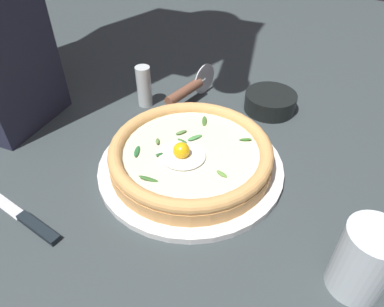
{
  "coord_description": "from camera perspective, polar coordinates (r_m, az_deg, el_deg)",
  "views": [
    {
      "loc": [
        0.31,
        -0.39,
        0.43
      ],
      "look_at": [
        0.05,
        0.0,
        0.03
      ],
      "focal_mm": 32.87,
      "sensor_mm": 36.0,
      "label": 1
    }
  ],
  "objects": [
    {
      "name": "pepper_shaker",
      "position": [
        0.79,
        -7.79,
        10.74
      ],
      "size": [
        0.03,
        0.03,
        0.09
      ],
      "primitive_type": "cylinder",
      "color": "silver",
      "rests_on": "ground"
    },
    {
      "name": "pizza_cutter",
      "position": [
        0.79,
        -0.44,
        10.5
      ],
      "size": [
        0.03,
        0.16,
        0.07
      ],
      "color": "silver",
      "rests_on": "ground"
    },
    {
      "name": "side_bowl",
      "position": [
        0.79,
        12.56,
        8.19
      ],
      "size": [
        0.11,
        0.11,
        0.04
      ],
      "primitive_type": "cylinder",
      "color": "black",
      "rests_on": "ground"
    },
    {
      "name": "table_knife",
      "position": [
        0.61,
        -25.4,
        -9.5
      ],
      "size": [
        0.21,
        0.02,
        0.01
      ],
      "color": "silver",
      "rests_on": "ground"
    },
    {
      "name": "drinking_glass",
      "position": [
        0.5,
        25.88,
        -15.84
      ],
      "size": [
        0.07,
        0.07,
        0.11
      ],
      "color": "silver",
      "rests_on": "ground"
    },
    {
      "name": "pizza",
      "position": [
        0.61,
        -0.02,
        0.15
      ],
      "size": [
        0.28,
        0.28,
        0.06
      ],
      "color": "#E4A45D",
      "rests_on": "pizza_plate"
    },
    {
      "name": "pizza_plate",
      "position": [
        0.63,
        -0.0,
        -1.79
      ],
      "size": [
        0.33,
        0.33,
        0.01
      ],
      "primitive_type": "cylinder",
      "color": "white",
      "rests_on": "ground"
    },
    {
      "name": "ground_plane",
      "position": [
        0.67,
        -3.63,
        -1.79
      ],
      "size": [
        2.4,
        2.4,
        0.03
      ],
      "primitive_type": "cube",
      "color": "#363F41",
      "rests_on": "ground"
    }
  ]
}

